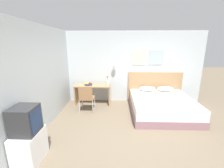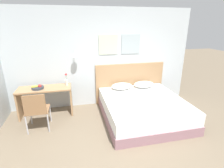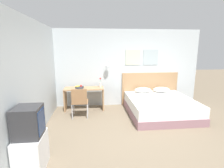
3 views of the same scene
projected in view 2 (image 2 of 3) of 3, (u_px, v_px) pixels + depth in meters
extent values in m
cube|color=silver|center=(96.00, 59.00, 4.77)|extent=(5.44, 0.06, 2.65)
cube|color=beige|center=(108.00, 45.00, 4.68)|extent=(0.52, 0.02, 0.52)
cube|color=#A8B7BC|center=(131.00, 44.00, 4.81)|extent=(0.52, 0.02, 0.52)
cylinder|color=#B2B2B7|center=(75.00, 52.00, 4.47)|extent=(0.02, 0.16, 0.02)
cone|color=white|center=(75.00, 54.00, 4.41)|extent=(0.17, 0.17, 0.12)
cube|color=gray|center=(143.00, 114.00, 4.36)|extent=(1.91, 2.04, 0.22)
cube|color=white|center=(143.00, 104.00, 4.27)|extent=(1.87, 1.99, 0.29)
cube|color=#A87F56|center=(130.00, 83.00, 5.17)|extent=(2.03, 0.06, 1.15)
ellipsoid|color=white|center=(122.00, 86.00, 4.84)|extent=(0.58, 0.38, 0.17)
ellipsoid|color=white|center=(144.00, 84.00, 4.98)|extent=(0.58, 0.38, 0.17)
cube|color=white|center=(144.00, 104.00, 3.91)|extent=(0.35, 0.32, 0.06)
cube|color=white|center=(153.00, 113.00, 3.50)|extent=(0.33, 0.33, 0.06)
cube|color=#A87F56|center=(44.00, 89.00, 4.31)|extent=(1.28, 0.52, 0.03)
cube|color=#A87F56|center=(20.00, 104.00, 4.30)|extent=(0.04, 0.48, 0.70)
cube|color=#A87F56|center=(71.00, 100.00, 4.56)|extent=(0.04, 0.48, 0.70)
cube|color=#8E6642|center=(38.00, 110.00, 3.83)|extent=(0.47, 0.47, 0.02)
cube|color=#8E6642|center=(34.00, 105.00, 3.55)|extent=(0.43, 0.03, 0.43)
cylinder|color=#B7B7BC|center=(31.00, 115.00, 4.06)|extent=(0.03, 0.03, 0.44)
cylinder|color=#B7B7BC|center=(50.00, 113.00, 4.15)|extent=(0.03, 0.03, 0.44)
cylinder|color=#B7B7BC|center=(27.00, 125.00, 3.66)|extent=(0.03, 0.03, 0.44)
cylinder|color=#B7B7BC|center=(48.00, 123.00, 3.75)|extent=(0.03, 0.03, 0.44)
cylinder|color=#333842|center=(38.00, 88.00, 4.23)|extent=(0.28, 0.28, 0.05)
sphere|color=red|center=(40.00, 86.00, 4.22)|extent=(0.08, 0.08, 0.08)
ellipsoid|color=yellow|center=(35.00, 87.00, 4.19)|extent=(0.18, 0.12, 0.06)
cylinder|color=silver|center=(67.00, 82.00, 4.46)|extent=(0.07, 0.07, 0.15)
cylinder|color=#3D7538|center=(66.00, 77.00, 4.41)|extent=(0.01, 0.01, 0.14)
sphere|color=#DB3838|center=(66.00, 74.00, 4.39)|extent=(0.06, 0.06, 0.06)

